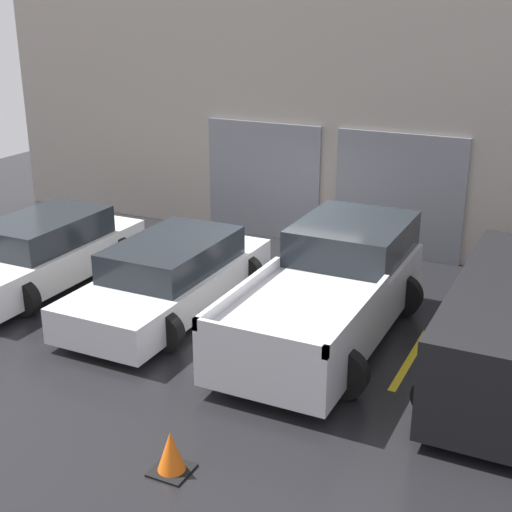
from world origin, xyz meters
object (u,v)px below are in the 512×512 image
sedan_side (171,277)px  traffic_cone (171,453)px  sedan_white (44,252)px  pickup_truck (331,290)px

sedan_side → traffic_cone: bearing=-57.9°
sedan_white → sedan_side: (2.97, 0.00, -0.02)m
sedan_white → traffic_cone: size_ratio=8.23×
pickup_truck → sedan_white: pickup_truck is taller
sedan_side → traffic_cone: (2.58, -4.11, -0.36)m
pickup_truck → sedan_side: 2.98m
sedan_side → traffic_cone: sedan_side is taller
pickup_truck → sedan_white: size_ratio=1.11×
sedan_white → pickup_truck: bearing=2.5°
sedan_side → traffic_cone: 4.87m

